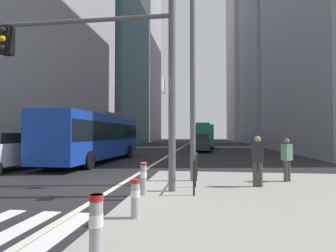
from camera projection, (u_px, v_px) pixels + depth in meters
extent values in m
plane|color=black|center=(174.00, 152.00, 28.53)|extent=(160.00, 160.00, 0.00)
cube|color=gray|center=(297.00, 202.00, 7.01)|extent=(9.00, 10.00, 0.15)
cube|color=silver|center=(3.00, 237.00, 4.82)|extent=(0.45, 3.20, 0.01)
cube|color=silver|center=(49.00, 240.00, 4.71)|extent=(0.45, 3.20, 0.01)
cube|color=silver|center=(98.00, 242.00, 4.59)|extent=(0.45, 3.20, 0.01)
cube|color=silver|center=(149.00, 245.00, 4.47)|extent=(0.45, 3.20, 0.01)
cube|color=beige|center=(182.00, 147.00, 38.44)|extent=(0.20, 80.00, 0.01)
cube|color=slate|center=(108.00, 72.00, 53.91)|extent=(12.83, 22.01, 29.26)
cube|color=#9E9EA3|center=(138.00, 54.00, 78.20)|extent=(11.32, 17.98, 51.29)
cube|color=gray|center=(273.00, 5.00, 53.25)|extent=(10.32, 20.94, 55.61)
cube|color=#9E9EA3|center=(249.00, 57.00, 80.00)|extent=(11.71, 24.91, 50.11)
cube|color=#14389E|center=(96.00, 137.00, 17.93)|extent=(2.68, 11.34, 2.75)
cube|color=black|center=(96.00, 131.00, 17.95)|extent=(2.72, 11.12, 1.10)
cube|color=#4C4C51|center=(106.00, 116.00, 19.66)|extent=(1.81, 4.10, 0.30)
cylinder|color=black|center=(89.00, 160.00, 14.14)|extent=(0.32, 1.00, 1.00)
cylinder|color=black|center=(47.00, 159.00, 14.50)|extent=(0.32, 1.00, 1.00)
cylinder|color=black|center=(129.00, 151.00, 21.30)|extent=(0.32, 1.00, 1.00)
cylinder|color=black|center=(100.00, 151.00, 21.65)|extent=(0.32, 1.00, 1.00)
cube|color=silver|center=(2.00, 154.00, 13.41)|extent=(1.84, 4.32, 1.10)
cube|color=black|center=(4.00, 138.00, 13.59)|extent=(1.53, 2.34, 0.52)
cylinder|color=black|center=(36.00, 162.00, 14.74)|extent=(0.23, 0.64, 0.64)
cylinder|color=black|center=(6.00, 162.00, 14.95)|extent=(0.23, 0.64, 0.64)
cube|color=#198456|center=(202.00, 135.00, 37.85)|extent=(2.80, 10.86, 2.75)
cube|color=black|center=(202.00, 133.00, 37.87)|extent=(2.83, 10.64, 1.10)
cube|color=#4C4C51|center=(203.00, 124.00, 36.29)|extent=(1.86, 3.93, 0.30)
cylinder|color=black|center=(194.00, 143.00, 41.37)|extent=(0.33, 1.01, 1.00)
cylinder|color=black|center=(210.00, 143.00, 41.12)|extent=(0.33, 1.01, 1.00)
cylinder|color=black|center=(194.00, 145.00, 34.51)|extent=(0.33, 1.01, 1.00)
cylinder|color=black|center=(212.00, 145.00, 34.26)|extent=(0.33, 1.01, 1.00)
cube|color=maroon|center=(116.00, 144.00, 27.49)|extent=(1.79, 4.34, 1.10)
cube|color=black|center=(117.00, 136.00, 27.67)|extent=(1.50, 2.35, 0.52)
cylinder|color=black|center=(120.00, 150.00, 25.89)|extent=(0.22, 0.64, 0.64)
cylinder|color=black|center=(103.00, 150.00, 26.13)|extent=(0.22, 0.64, 0.64)
cylinder|color=black|center=(129.00, 149.00, 28.81)|extent=(0.22, 0.64, 0.64)
cylinder|color=black|center=(113.00, 149.00, 29.06)|extent=(0.22, 0.64, 0.64)
cube|color=black|center=(208.00, 139.00, 61.92)|extent=(1.91, 4.46, 1.10)
cube|color=black|center=(208.00, 135.00, 61.80)|extent=(1.57, 2.42, 0.52)
cylinder|color=black|center=(204.00, 141.00, 63.53)|extent=(0.24, 0.65, 0.64)
cylinder|color=black|center=(212.00, 141.00, 63.23)|extent=(0.24, 0.65, 0.64)
cylinder|color=black|center=(204.00, 141.00, 60.57)|extent=(0.24, 0.65, 0.64)
cylinder|color=black|center=(212.00, 141.00, 60.28)|extent=(0.24, 0.65, 0.64)
cube|color=#232838|center=(202.00, 144.00, 28.15)|extent=(1.86, 4.39, 1.10)
cube|color=black|center=(202.00, 136.00, 28.03)|extent=(1.54, 2.38, 0.52)
cylinder|color=black|center=(194.00, 148.00, 29.73)|extent=(0.23, 0.64, 0.64)
cylinder|color=black|center=(210.00, 148.00, 29.46)|extent=(0.23, 0.64, 0.64)
cylinder|color=black|center=(192.00, 150.00, 26.80)|extent=(0.23, 0.64, 0.64)
cylinder|color=black|center=(210.00, 150.00, 26.53)|extent=(0.23, 0.64, 0.64)
cylinder|color=#515156|center=(172.00, 93.00, 8.15)|extent=(0.22, 0.22, 6.00)
cylinder|color=#515156|center=(86.00, 21.00, 8.59)|extent=(5.60, 0.14, 0.14)
cube|color=black|center=(7.00, 41.00, 8.94)|extent=(0.34, 0.34, 0.95)
sphere|color=black|center=(3.00, 30.00, 8.75)|extent=(0.20, 0.20, 0.20)
sphere|color=orange|center=(3.00, 39.00, 8.74)|extent=(0.20, 0.20, 0.20)
sphere|color=black|center=(2.00, 48.00, 8.73)|extent=(0.20, 0.20, 0.20)
cube|color=white|center=(163.00, 85.00, 8.01)|extent=(0.04, 0.60, 0.44)
cylinder|color=#56565B|center=(193.00, 74.00, 10.01)|extent=(0.20, 0.20, 8.00)
cylinder|color=#99999E|center=(96.00, 229.00, 3.57)|extent=(0.18, 0.18, 0.91)
cylinder|color=white|center=(96.00, 220.00, 3.57)|extent=(0.19, 0.19, 0.16)
cylinder|color=#B21E19|center=(96.00, 198.00, 3.58)|extent=(0.20, 0.20, 0.08)
cylinder|color=#99999E|center=(135.00, 199.00, 5.47)|extent=(0.18, 0.18, 0.79)
cylinder|color=white|center=(135.00, 194.00, 5.47)|extent=(0.19, 0.19, 0.14)
cylinder|color=#B21E19|center=(135.00, 181.00, 5.48)|extent=(0.20, 0.20, 0.08)
cylinder|color=#99999E|center=(144.00, 179.00, 7.58)|extent=(0.18, 0.18, 0.91)
cylinder|color=white|center=(144.00, 175.00, 7.59)|extent=(0.19, 0.19, 0.16)
cylinder|color=#B21E19|center=(144.00, 164.00, 7.60)|extent=(0.20, 0.20, 0.08)
cylinder|color=black|center=(194.00, 179.00, 7.48)|extent=(0.06, 0.06, 0.95)
cylinder|color=black|center=(195.00, 173.00, 8.66)|extent=(0.06, 0.06, 0.95)
cylinder|color=black|center=(196.00, 168.00, 9.84)|extent=(0.06, 0.06, 0.95)
cylinder|color=black|center=(197.00, 164.00, 11.02)|extent=(0.06, 0.06, 0.95)
cylinder|color=black|center=(196.00, 156.00, 9.26)|extent=(0.06, 3.57, 0.06)
cylinder|color=#423D38|center=(255.00, 174.00, 8.79)|extent=(0.15, 0.15, 0.81)
cylinder|color=#423D38|center=(260.00, 174.00, 8.74)|extent=(0.15, 0.15, 0.81)
cube|color=#232328|center=(257.00, 152.00, 8.79)|extent=(0.42, 0.30, 0.63)
sphere|color=#9E7556|center=(257.00, 139.00, 8.80)|extent=(0.22, 0.22, 0.22)
cylinder|color=#423D38|center=(288.00, 171.00, 9.77)|extent=(0.15, 0.15, 0.77)
cylinder|color=#423D38|center=(286.00, 171.00, 9.68)|extent=(0.15, 0.15, 0.77)
cube|color=#4C7F66|center=(287.00, 152.00, 9.75)|extent=(0.44, 0.43, 0.59)
sphere|color=brown|center=(287.00, 141.00, 9.76)|extent=(0.21, 0.21, 0.21)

